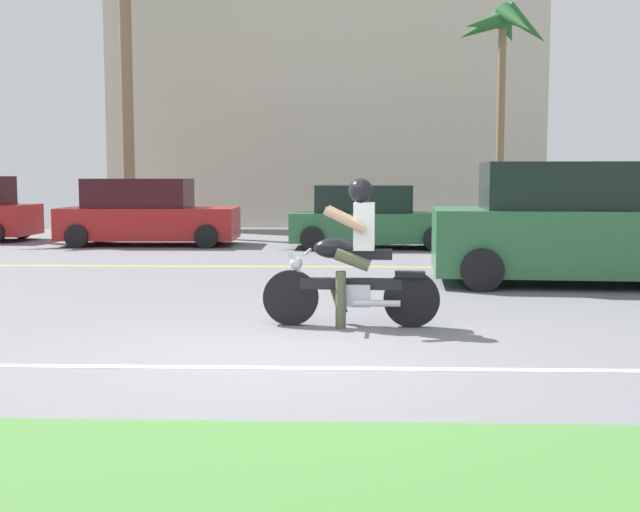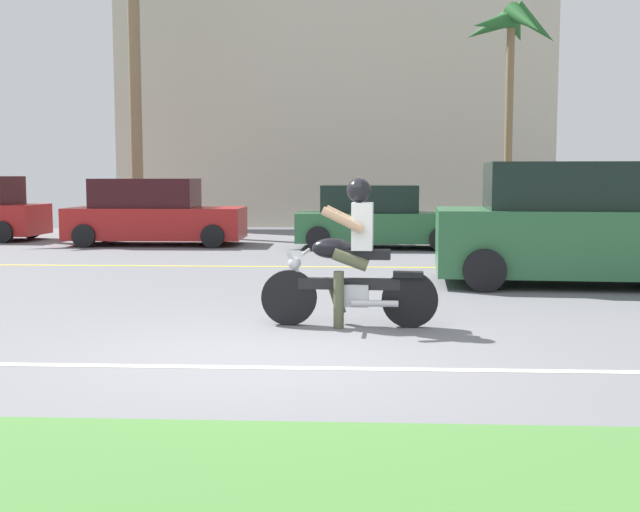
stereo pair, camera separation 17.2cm
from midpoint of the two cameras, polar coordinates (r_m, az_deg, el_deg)
ground at (r=10.63m, az=-1.35°, el=-3.65°), size 56.00×30.00×0.04m
lane_line_near at (r=7.24m, az=-3.43°, el=-7.92°), size 50.40×0.12×0.01m
lane_line_far at (r=15.08m, az=-0.06°, el=-0.77°), size 50.40×0.12×0.01m
motorcyclist at (r=9.09m, az=2.74°, el=-0.59°), size 2.02×0.66×1.69m
suv_nearby at (r=13.31m, az=19.41°, el=2.07°), size 5.14×2.50×1.92m
parked_car_1 at (r=20.30m, az=-11.53°, el=2.94°), size 4.32×1.96×1.64m
parked_car_2 at (r=19.05m, az=4.27°, el=2.67°), size 3.90×1.82×1.49m
palm_tree_0 at (r=23.96m, az=13.65°, el=14.92°), size 2.76×2.85×6.60m
building_far at (r=28.58m, az=1.25°, el=10.80°), size 14.47×4.00×8.47m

